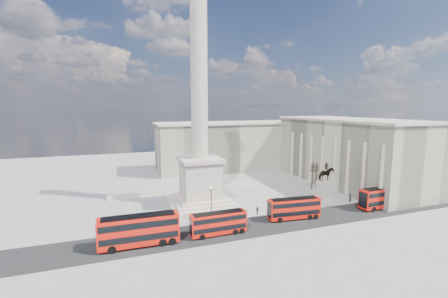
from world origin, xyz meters
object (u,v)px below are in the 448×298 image
red_bus_b (219,223)px  pedestrian_walking (273,205)px  red_bus_d (383,197)px  pedestrian_standing (350,198)px  red_bus_a (140,230)px  victorian_lamp (211,201)px  equestrian_statue (325,188)px  red_bus_c (294,208)px  pedestrian_crossing (257,210)px  nelsons_column (200,148)px

red_bus_b → pedestrian_walking: 17.57m
red_bus_d → pedestrian_standing: red_bus_d is taller
red_bus_a → red_bus_b: 13.15m
victorian_lamp → pedestrian_walking: victorian_lamp is taller
red_bus_b → equestrian_statue: equestrian_statue is taller
red_bus_c → red_bus_d: size_ratio=0.93×
red_bus_b → pedestrian_crossing: size_ratio=5.82×
pedestrian_walking → pedestrian_standing: (19.23, -1.49, 0.07)m
red_bus_c → pedestrian_standing: (18.28, 5.18, -1.31)m
red_bus_b → pedestrian_standing: 35.26m
red_bus_b → equestrian_statue: (29.16, 9.12, 1.17)m
red_bus_c → victorian_lamp: bearing=170.2°
pedestrian_walking → pedestrian_standing: bearing=-7.7°
red_bus_a → pedestrian_walking: (28.42, 8.48, -1.81)m
victorian_lamp → red_bus_a: bearing=-156.2°
red_bus_c → victorian_lamp: victorian_lamp is taller
red_bus_a → pedestrian_standing: size_ratio=6.94×
red_bus_c → red_bus_a: bearing=-171.2°
pedestrian_standing → pedestrian_walking: bearing=-36.1°
pedestrian_standing → red_bus_c: bearing=-15.8°
red_bus_c → equestrian_statue: (12.92, 7.24, 1.04)m
nelsons_column → red_bus_d: bearing=-22.0°
red_bus_c → victorian_lamp: size_ratio=1.52×
nelsons_column → red_bus_b: bearing=-93.7°
victorian_lamp → pedestrian_standing: victorian_lamp is taller
red_bus_a → red_bus_b: bearing=0.3°
red_bus_b → victorian_lamp: 6.46m
red_bus_d → pedestrian_crossing: size_ratio=6.69×
nelsons_column → pedestrian_crossing: (9.51, -9.51, -12.07)m
nelsons_column → red_bus_a: 23.75m
red_bus_b → pedestrian_walking: bearing=28.1°
red_bus_a → pedestrian_walking: 29.72m
nelsons_column → victorian_lamp: size_ratio=7.16×
pedestrian_standing → victorian_lamp: bearing=-30.0°
red_bus_d → pedestrian_walking: bearing=159.5°
nelsons_column → equestrian_statue: nelsons_column is taller
red_bus_b → red_bus_d: red_bus_d is taller
pedestrian_standing → pedestrian_crossing: 23.98m
red_bus_d → pedestrian_walking: 23.94m
red_bus_c → pedestrian_crossing: bearing=145.6°
red_bus_d → pedestrian_walking: red_bus_d is taller
victorian_lamp → equestrian_statue: equestrian_statue is taller
red_bus_c → pedestrian_crossing: (-5.69, 4.73, -1.36)m
nelsons_column → pedestrian_standing: 36.71m
equestrian_statue → pedestrian_crossing: equestrian_statue is taller
nelsons_column → victorian_lamp: 13.35m
red_bus_d → red_bus_b: bearing=179.3°
red_bus_a → red_bus_b: (13.13, -0.08, -0.55)m
red_bus_d → victorian_lamp: victorian_lamp is taller
red_bus_a → pedestrian_crossing: (23.68, 6.53, -1.79)m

